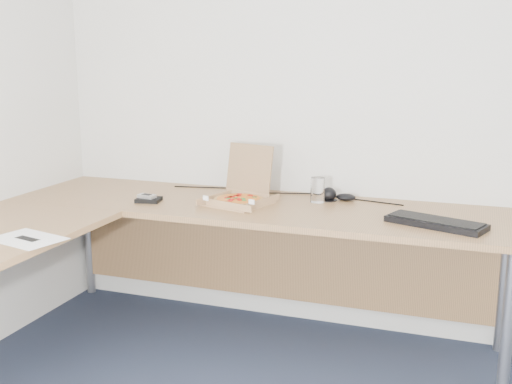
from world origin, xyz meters
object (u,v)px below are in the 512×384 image
at_px(pizza_box, 240,197).
at_px(keyboard, 436,223).
at_px(drinking_glass, 318,190).
at_px(wallet, 149,200).
at_px(desk, 156,225).

distance_m(pizza_box, keyboard, 0.97).
height_order(drinking_glass, wallet, drinking_glass).
bearing_deg(pizza_box, drinking_glass, 40.31).
relative_size(drinking_glass, wallet, 1.05).
bearing_deg(desk, pizza_box, 59.15).
height_order(drinking_glass, keyboard, drinking_glass).
xyz_separation_m(pizza_box, keyboard, (0.96, -0.11, -0.02)).
bearing_deg(keyboard, desk, -146.47).
bearing_deg(desk, drinking_glass, 43.53).
bearing_deg(pizza_box, wallet, -149.13).
xyz_separation_m(pizza_box, wallet, (-0.45, -0.12, -0.02)).
relative_size(desk, drinking_glass, 19.91).
bearing_deg(wallet, pizza_box, 4.18).
xyz_separation_m(desk, drinking_glass, (0.61, 0.58, 0.09)).
distance_m(desk, pizza_box, 0.49).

